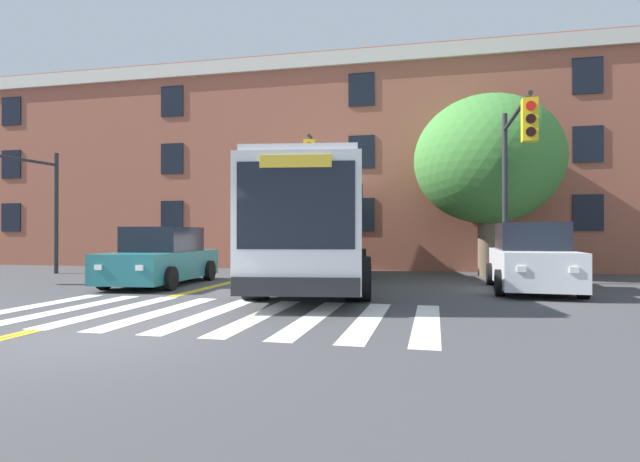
% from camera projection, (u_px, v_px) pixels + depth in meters
% --- Properties ---
extents(ground_plane, '(120.00, 120.00, 0.00)m').
position_uv_depth(ground_plane, '(95.00, 337.00, 7.42)').
color(ground_plane, '#424244').
extents(crosswalk, '(8.68, 4.30, 0.01)m').
position_uv_depth(crosswalk, '(209.00, 314.00, 9.57)').
color(crosswalk, white).
rests_on(crosswalk, ground).
extents(lane_line_yellow_inner, '(0.12, 36.00, 0.01)m').
position_uv_depth(lane_line_yellow_inner, '(295.00, 266.00, 23.70)').
color(lane_line_yellow_inner, gold).
rests_on(lane_line_yellow_inner, ground).
extents(lane_line_yellow_outer, '(0.12, 36.00, 0.01)m').
position_uv_depth(lane_line_yellow_outer, '(298.00, 266.00, 23.67)').
color(lane_line_yellow_outer, gold).
rests_on(lane_line_yellow_outer, ground).
extents(city_bus, '(4.06, 11.72, 3.29)m').
position_uv_depth(city_bus, '(319.00, 226.00, 15.03)').
color(city_bus, white).
rests_on(city_bus, ground).
extents(car_teal_near_lane, '(2.41, 4.89, 1.75)m').
position_uv_depth(car_teal_near_lane, '(162.00, 258.00, 15.16)').
color(car_teal_near_lane, '#236B70').
rests_on(car_teal_near_lane, ground).
extents(car_white_far_lane, '(2.23, 4.62, 1.84)m').
position_uv_depth(car_white_far_lane, '(531.00, 260.00, 13.51)').
color(car_white_far_lane, white).
rests_on(car_white_far_lane, ground).
extents(car_silver_behind_bus, '(2.48, 4.98, 1.80)m').
position_uv_depth(car_silver_behind_bus, '(383.00, 249.00, 23.62)').
color(car_silver_behind_bus, '#B7BABF').
rests_on(car_silver_behind_bus, ground).
extents(traffic_light_near_corner, '(0.34, 4.28, 5.29)m').
position_uv_depth(traffic_light_near_corner, '(514.00, 161.00, 13.76)').
color(traffic_light_near_corner, '#28282D').
rests_on(traffic_light_near_corner, ground).
extents(traffic_light_far_corner, '(0.75, 4.57, 4.69)m').
position_uv_depth(traffic_light_far_corner, '(9.00, 187.00, 17.48)').
color(traffic_light_far_corner, '#28282D').
rests_on(traffic_light_far_corner, ground).
extents(traffic_light_overhead, '(0.63, 3.80, 4.89)m').
position_uv_depth(traffic_light_overhead, '(317.00, 182.00, 16.83)').
color(traffic_light_overhead, '#28282D').
rests_on(traffic_light_overhead, ground).
extents(street_tree_curbside_large, '(7.23, 7.09, 6.62)m').
position_uv_depth(street_tree_curbside_large, '(487.00, 160.00, 18.27)').
color(street_tree_curbside_large, brown).
rests_on(street_tree_curbside_large, ground).
extents(building_facade, '(43.85, 8.67, 9.45)m').
position_uv_depth(building_facade, '(373.00, 171.00, 25.24)').
color(building_facade, '#9E5642').
rests_on(building_facade, ground).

